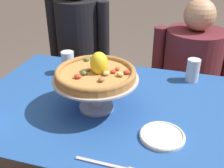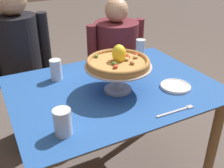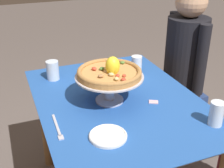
{
  "view_description": "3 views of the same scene",
  "coord_description": "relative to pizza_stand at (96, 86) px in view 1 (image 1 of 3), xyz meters",
  "views": [
    {
      "loc": [
        0.35,
        -1.01,
        1.43
      ],
      "look_at": [
        0.05,
        0.01,
        0.86
      ],
      "focal_mm": 43.89,
      "sensor_mm": 36.0,
      "label": 1
    },
    {
      "loc": [
        -0.62,
        -1.18,
        1.48
      ],
      "look_at": [
        -0.05,
        -0.07,
        0.82
      ],
      "focal_mm": 42.12,
      "sensor_mm": 36.0,
      "label": 2
    },
    {
      "loc": [
        1.32,
        -0.55,
        1.56
      ],
      "look_at": [
        0.03,
        -0.05,
        0.88
      ],
      "focal_mm": 47.21,
      "sensor_mm": 36.0,
      "label": 3
    }
  ],
  "objects": [
    {
      "name": "dinner_fork",
      "position": [
        0.16,
        -0.32,
        -0.11
      ],
      "size": [
        0.22,
        0.02,
        0.01
      ],
      "color": "#B7B7C1",
      "rests_on": "dining_table"
    },
    {
      "name": "dining_table",
      "position": [
        0.0,
        0.05,
        -0.23
      ],
      "size": [
        1.17,
        0.87,
        0.76
      ],
      "color": "olive",
      "rests_on": "ground"
    },
    {
      "name": "water_glass_back_left",
      "position": [
        -0.26,
        0.29,
        -0.06
      ],
      "size": [
        0.07,
        0.07,
        0.13
      ],
      "color": "white",
      "rests_on": "dining_table"
    },
    {
      "name": "sugar_packet",
      "position": [
        0.1,
        0.22,
        -0.11
      ],
      "size": [
        0.06,
        0.06,
        0.0
      ],
      "primitive_type": "cube",
      "rotation": [
        0.0,
        0.0,
        1.07
      ],
      "color": "beige",
      "rests_on": "dining_table"
    },
    {
      "name": "diner_left",
      "position": [
        -0.4,
        0.76,
        -0.25
      ],
      "size": [
        0.46,
        0.32,
        1.29
      ],
      "color": "navy",
      "rests_on": "ground"
    },
    {
      "name": "diner_right",
      "position": [
        0.4,
        0.76,
        -0.32
      ],
      "size": [
        0.53,
        0.38,
        1.11
      ],
      "color": "maroon",
      "rests_on": "ground"
    },
    {
      "name": "pizza_stand",
      "position": [
        0.0,
        0.0,
        0.0
      ],
      "size": [
        0.37,
        0.37,
        0.15
      ],
      "color": "#B7B7C1",
      "rests_on": "dining_table"
    },
    {
      "name": "side_plate",
      "position": [
        0.31,
        -0.13,
        -0.1
      ],
      "size": [
        0.17,
        0.17,
        0.02
      ],
      "color": "white",
      "rests_on": "dining_table"
    },
    {
      "name": "pizza",
      "position": [
        0.0,
        0.0,
        0.07
      ],
      "size": [
        0.34,
        0.34,
        0.11
      ],
      "color": "#BC8447",
      "rests_on": "pizza_stand"
    },
    {
      "name": "water_glass_back_right",
      "position": [
        0.4,
        0.39,
        -0.06
      ],
      "size": [
        0.07,
        0.07,
        0.12
      ],
      "color": "silver",
      "rests_on": "dining_table"
    }
  ]
}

